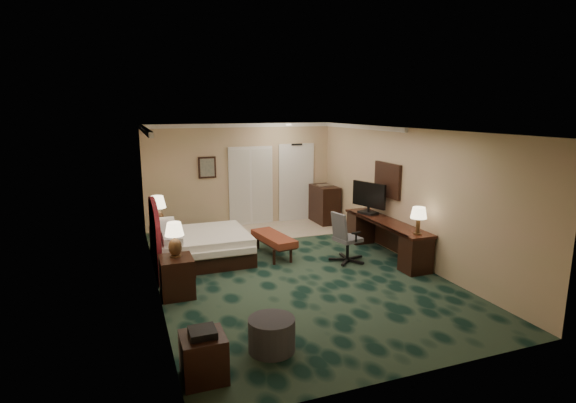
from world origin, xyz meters
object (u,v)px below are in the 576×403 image
object	(u,v)px
bed	(203,246)
nightstand_far	(160,239)
lamp_far	(158,212)
bed_bench	(274,245)
lamp_near	(175,240)
side_table	(204,357)
nightstand_near	(177,277)
desk	(386,238)
desk_chair	(348,237)
minibar	(324,204)
tv	(369,198)
ottoman	(272,334)

from	to	relation	value
bed	nightstand_far	size ratio (longest dim) A/B	3.39
lamp_far	bed_bench	size ratio (longest dim) A/B	0.52
lamp_near	side_table	world-z (taller)	lamp_near
nightstand_near	desk	xyz separation A→B (m)	(4.41, 0.60, 0.05)
bed	desk	size ratio (longest dim) A/B	0.70
nightstand_near	bed_bench	size ratio (longest dim) A/B	0.50
desk_chair	minibar	bearing A→B (deg)	61.12
nightstand_far	tv	xyz separation A→B (m)	(4.45, -1.24, 0.84)
ottoman	desk	world-z (taller)	desk
lamp_far	desk_chair	bearing A→B (deg)	-30.48
nightstand_far	minibar	bearing A→B (deg)	13.60
lamp_far	lamp_near	bearing A→B (deg)	-88.41
lamp_far	bed	bearing A→B (deg)	-50.29
nightstand_near	minibar	distance (m)	5.70
bed	desk	bearing A→B (deg)	-15.95
tv	bed_bench	bearing A→B (deg)	158.99
nightstand_near	tv	size ratio (longest dim) A/B	0.72
desk	lamp_near	bearing A→B (deg)	-172.94
lamp_near	side_table	xyz separation A→B (m)	(-0.01, -2.58, -0.69)
bed_bench	lamp_far	bearing A→B (deg)	143.86
bed_bench	minibar	xyz separation A→B (m)	(2.21, 2.19, 0.29)
bed_bench	lamp_near	bearing A→B (deg)	-156.34
bed	bed_bench	world-z (taller)	bed
desk_chair	minibar	distance (m)	3.24
bed	desk_chair	bearing A→B (deg)	-22.32
ottoman	desk	distance (m)	4.47
desk	desk_chair	distance (m)	0.96
bed	minibar	size ratio (longest dim) A/B	1.79
lamp_near	tv	bearing A→B (deg)	16.03
bed	minibar	world-z (taller)	minibar
nightstand_far	lamp_far	distance (m)	0.62
nightstand_far	bed_bench	bearing A→B (deg)	-26.48
nightstand_near	desk_chair	xyz separation A→B (m)	(3.47, 0.53, 0.19)
nightstand_near	desk_chair	bearing A→B (deg)	8.60
lamp_far	tv	size ratio (longest dim) A/B	0.75
nightstand_far	desk	size ratio (longest dim) A/B	0.21
ottoman	bed_bench	bearing A→B (deg)	70.96
bed	side_table	distance (m)	4.24
lamp_near	bed_bench	xyz separation A→B (m)	(2.18, 1.39, -0.73)
tv	desk_chair	bearing A→B (deg)	-157.27
minibar	nightstand_near	bearing A→B (deg)	-140.46
nightstand_near	lamp_far	bearing A→B (deg)	91.49
bed_bench	desk	xyz separation A→B (m)	(2.23, -0.84, 0.15)
side_table	lamp_near	bearing A→B (deg)	89.84
bed_bench	ottoman	bearing A→B (deg)	-117.78
lamp_far	bed_bench	distance (m)	2.62
tv	desk	bearing A→B (deg)	-106.36
nightstand_far	lamp_near	world-z (taller)	lamp_near
nightstand_far	lamp_far	world-z (taller)	lamp_far
desk	tv	distance (m)	1.03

